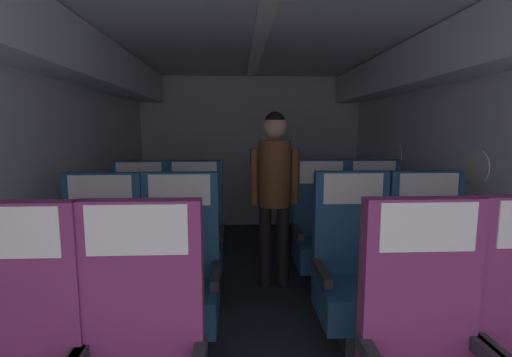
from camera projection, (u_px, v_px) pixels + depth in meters
name	position (u px, v px, depth m)	size (l,w,h in m)	color
ground	(264.00, 320.00, 2.74)	(3.41, 5.88, 0.02)	#23282D
fuselage_shell	(262.00, 107.00, 2.77)	(3.29, 5.53, 2.22)	silver
seat_b_left_window	(100.00, 281.00, 2.27)	(0.52, 0.47, 1.14)	#38383D
seat_b_left_aisle	(180.00, 279.00, 2.31)	(0.52, 0.47, 1.14)	#38383D
seat_b_right_aisle	(430.00, 274.00, 2.38)	(0.52, 0.47, 1.14)	#38383D
seat_b_right_window	(354.00, 275.00, 2.36)	(0.52, 0.47, 1.14)	#38383D
seat_c_left_window	(139.00, 238.00, 3.17)	(0.52, 0.47, 1.14)	#38383D
seat_c_left_aisle	(195.00, 237.00, 3.20)	(0.52, 0.47, 1.14)	#38383D
seat_c_right_aisle	(375.00, 234.00, 3.29)	(0.52, 0.47, 1.14)	#38383D
seat_c_right_window	(322.00, 235.00, 3.26)	(0.52, 0.47, 1.14)	#38383D
flight_attendant	(275.00, 181.00, 3.20)	(0.43, 0.28, 1.57)	black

